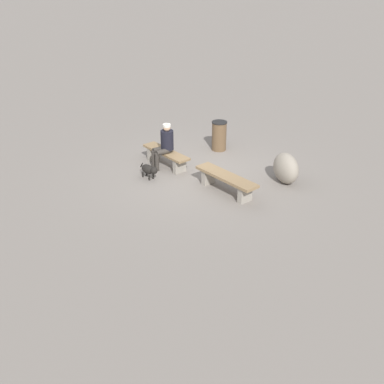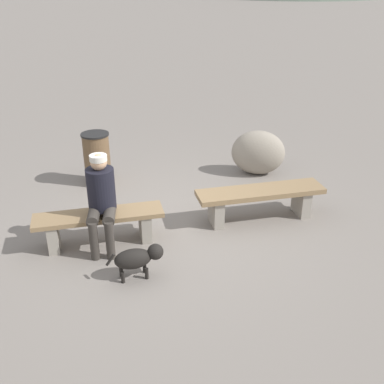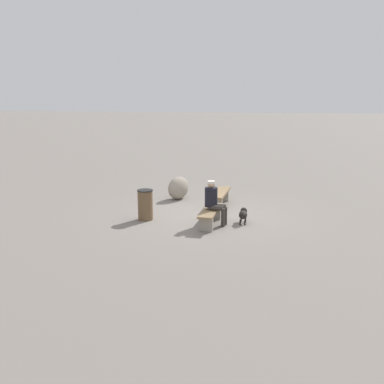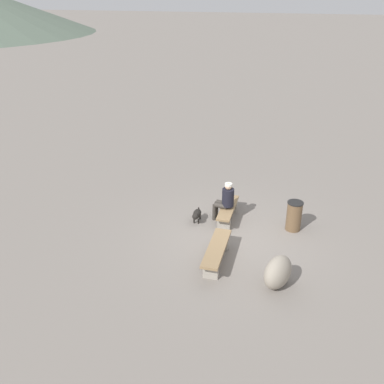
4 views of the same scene
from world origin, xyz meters
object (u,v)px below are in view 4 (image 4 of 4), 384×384
(trash_bin, at_px, (294,216))
(boulder, at_px, (278,272))
(bench_left, at_px, (216,251))
(seated_person, at_px, (226,199))
(bench_right, at_px, (228,211))
(dog, at_px, (197,214))

(trash_bin, relative_size, boulder, 0.95)
(boulder, bearing_deg, bench_left, 69.78)
(bench_left, relative_size, seated_person, 1.47)
(bench_left, distance_m, bench_right, 2.30)
(trash_bin, bearing_deg, dog, 95.88)
(seated_person, relative_size, trash_bin, 1.41)
(dog, height_order, boulder, boulder)
(dog, distance_m, trash_bin, 2.86)
(dog, bearing_deg, trash_bin, 93.45)
(dog, bearing_deg, seated_person, 110.07)
(bench_left, height_order, seated_person, seated_person)
(bench_left, bearing_deg, bench_right, 3.34)
(bench_left, distance_m, boulder, 1.70)
(seated_person, xyz_separation_m, trash_bin, (-0.04, -2.04, -0.28))
(seated_person, height_order, boulder, seated_person)
(bench_left, height_order, bench_right, bench_left)
(bench_left, distance_m, dog, 2.16)
(seated_person, bearing_deg, boulder, -139.10)
(bench_right, bearing_deg, dog, 114.12)
(bench_right, distance_m, trash_bin, 1.97)
(seated_person, xyz_separation_m, dog, (-0.33, 0.80, -0.46))
(dog, relative_size, boulder, 0.72)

